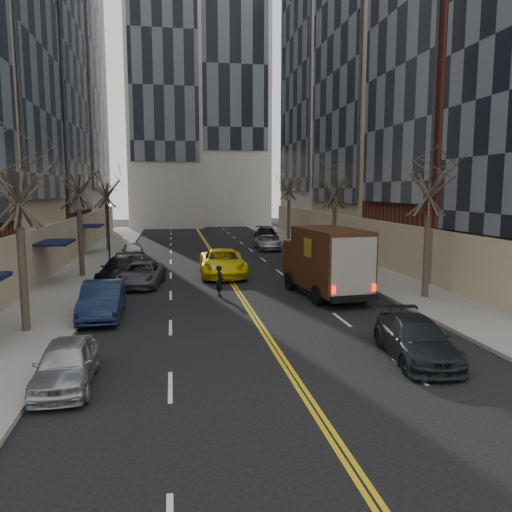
{
  "coord_description": "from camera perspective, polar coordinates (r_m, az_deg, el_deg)",
  "views": [
    {
      "loc": [
        -3.36,
        -11.25,
        5.37
      ],
      "look_at": [
        0.57,
        12.0,
        2.2
      ],
      "focal_mm": 35.0,
      "sensor_mm": 36.0,
      "label": 1
    }
  ],
  "objects": [
    {
      "name": "parked_lf_a",
      "position": [
        14.85,
        -20.92,
        -11.46
      ],
      "size": [
        1.63,
        3.78,
        1.27
      ],
      "primitive_type": "imported",
      "rotation": [
        0.0,
        0.0,
        0.03
      ],
      "color": "#A5A8AD",
      "rests_on": "ground"
    },
    {
      "name": "parked_rt_a",
      "position": [
        34.36,
        4.74,
        -0.06
      ],
      "size": [
        2.12,
        4.82,
        1.54
      ],
      "primitive_type": "imported",
      "rotation": [
        0.0,
        0.0,
        -0.11
      ],
      "color": "#4A4C51",
      "rests_on": "ground"
    },
    {
      "name": "streetwall_right",
      "position": [
        48.7,
        15.38,
        18.91
      ],
      "size": [
        12.26,
        49.0,
        34.0
      ],
      "color": "#4C301E",
      "rests_on": "ground"
    },
    {
      "name": "taxi",
      "position": [
        30.99,
        -3.83,
        -0.79
      ],
      "size": [
        2.93,
        6.02,
        1.65
      ],
      "primitive_type": "imported",
      "rotation": [
        0.0,
        0.0,
        -0.03
      ],
      "color": "yellow",
      "rests_on": "ground"
    },
    {
      "name": "tree_rt_mid",
      "position": [
        38.24,
        9.05,
        8.76
      ],
      "size": [
        3.2,
        3.2,
        8.32
      ],
      "color": "#382D23",
      "rests_on": "sidewalk_right"
    },
    {
      "name": "tree_rt_near",
      "position": [
        25.38,
        19.33,
        9.68
      ],
      "size": [
        3.2,
        3.2,
        8.71
      ],
      "color": "#382D23",
      "rests_on": "sidewalk_right"
    },
    {
      "name": "parked_lf_c",
      "position": [
        28.5,
        -12.98,
        -2.05
      ],
      "size": [
        2.75,
        4.98,
        1.32
      ],
      "primitive_type": "imported",
      "rotation": [
        0.0,
        0.0,
        -0.12
      ],
      "color": "#44464B",
      "rests_on": "ground"
    },
    {
      "name": "tree_lf_far",
      "position": [
        44.58,
        -16.78,
        8.18
      ],
      "size": [
        3.2,
        3.2,
        8.12
      ],
      "color": "#382D23",
      "rests_on": "sidewalk_left"
    },
    {
      "name": "tower_far_a",
      "position": [
        77.28,
        -10.67,
        26.12
      ],
      "size": [
        10.0,
        10.0,
        60.0
      ],
      "primitive_type": "cube",
      "color": "#B7B2A8",
      "rests_on": "ground"
    },
    {
      "name": "ground",
      "position": [
        12.91,
        6.68,
        -16.98
      ],
      "size": [
        160.0,
        160.0,
        0.0
      ],
      "primitive_type": "plane",
      "color": "black",
      "rests_on": "ground"
    },
    {
      "name": "traffic_signal",
      "position": [
        33.58,
        -16.5,
        2.99
      ],
      "size": [
        0.29,
        0.26,
        4.7
      ],
      "color": "black",
      "rests_on": "sidewalk_left"
    },
    {
      "name": "sidewalk_right",
      "position": [
        40.54,
        8.24,
        0.07
      ],
      "size": [
        4.0,
        66.0,
        0.15
      ],
      "primitive_type": "cube",
      "color": "slate",
      "rests_on": "ground"
    },
    {
      "name": "tree_lf_mid",
      "position": [
        31.74,
        -19.74,
        9.43
      ],
      "size": [
        3.2,
        3.2,
        8.91
      ],
      "color": "#382D23",
      "rests_on": "sidewalk_left"
    },
    {
      "name": "sidewalk_left",
      "position": [
        39.02,
        -17.82,
        -0.51
      ],
      "size": [
        4.0,
        66.0,
        0.15
      ],
      "primitive_type": "cube",
      "color": "slate",
      "rests_on": "ground"
    },
    {
      "name": "parked_lf_d",
      "position": [
        29.9,
        -15.13,
        -1.52
      ],
      "size": [
        2.76,
        5.33,
        1.48
      ],
      "primitive_type": "imported",
      "rotation": [
        0.0,
        0.0,
        -0.14
      ],
      "color": "black",
      "rests_on": "ground"
    },
    {
      "name": "parked_lf_b",
      "position": [
        21.95,
        -17.14,
        -4.82
      ],
      "size": [
        1.66,
        4.6,
        1.51
      ],
      "primitive_type": "imported",
      "rotation": [
        0.0,
        0.0,
        0.01
      ],
      "color": "#0F1A32",
      "rests_on": "ground"
    },
    {
      "name": "parked_lf_e",
      "position": [
        38.47,
        -13.91,
        0.46
      ],
      "size": [
        1.97,
        4.24,
        1.41
      ],
      "primitive_type": "imported",
      "rotation": [
        0.0,
        0.0,
        0.08
      ],
      "color": "#989A9F",
      "rests_on": "ground"
    },
    {
      "name": "tree_rt_far",
      "position": [
        52.69,
        3.79,
        9.13
      ],
      "size": [
        3.2,
        3.2,
        9.11
      ],
      "color": "#382D23",
      "rests_on": "sidewalk_right"
    },
    {
      "name": "parked_rt_b",
      "position": [
        44.49,
        1.42,
        1.56
      ],
      "size": [
        2.37,
        4.76,
        1.29
      ],
      "primitive_type": "imported",
      "rotation": [
        0.0,
        0.0,
        -0.05
      ],
      "color": "#A8AAB0",
      "rests_on": "ground"
    },
    {
      "name": "pedestrian",
      "position": [
        25.11,
        -4.15,
        -2.87
      ],
      "size": [
        0.39,
        0.58,
        1.58
      ],
      "primitive_type": "imported",
      "rotation": [
        0.0,
        0.0,
        1.6
      ],
      "color": "black",
      "rests_on": "ground"
    },
    {
      "name": "ups_truck",
      "position": [
        25.12,
        8.02,
        -0.71
      ],
      "size": [
        3.12,
        6.54,
        3.46
      ],
      "rotation": [
        0.0,
        0.0,
        0.11
      ],
      "color": "black",
      "rests_on": "ground"
    },
    {
      "name": "observer_sedan",
      "position": [
        16.81,
        17.8,
        -9.03
      ],
      "size": [
        2.36,
        4.65,
        1.3
      ],
      "rotation": [
        0.0,
        0.0,
        -0.13
      ],
      "color": "black",
      "rests_on": "ground"
    },
    {
      "name": "parked_rt_c",
      "position": [
        49.83,
        1.18,
        2.38
      ],
      "size": [
        2.83,
        5.65,
        1.57
      ],
      "primitive_type": "imported",
      "rotation": [
        0.0,
        0.0,
        -0.12
      ],
      "color": "black",
      "rests_on": "ground"
    },
    {
      "name": "tree_lf_near",
      "position": [
        20.02,
        -25.73,
        9.4
      ],
      "size": [
        3.2,
        3.2,
        8.41
      ],
      "color": "#382D23",
      "rests_on": "sidewalk_left"
    }
  ]
}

